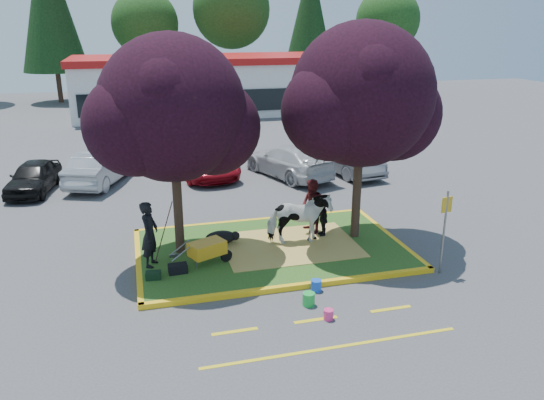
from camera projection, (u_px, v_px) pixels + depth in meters
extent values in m
plane|color=#424244|center=(272.00, 251.00, 16.71)|extent=(90.00, 90.00, 0.00)
cube|color=#234F18|center=(272.00, 249.00, 16.68)|extent=(8.00, 5.00, 0.15)
cube|color=yellow|center=(296.00, 287.00, 14.32)|extent=(8.30, 0.16, 0.15)
cube|color=yellow|center=(253.00, 221.00, 19.05)|extent=(8.30, 0.16, 0.15)
cube|color=yellow|center=(139.00, 264.00, 15.69)|extent=(0.16, 5.30, 0.15)
cube|color=yellow|center=(390.00, 237.00, 17.68)|extent=(0.16, 5.30, 0.15)
cube|color=#C4B150|center=(290.00, 245.00, 16.80)|extent=(4.20, 3.00, 0.01)
cylinder|color=black|center=(177.00, 197.00, 15.78)|extent=(0.28, 0.28, 3.53)
sphere|color=black|center=(172.00, 108.00, 14.94)|extent=(4.20, 4.20, 4.20)
sphere|color=black|center=(212.00, 127.00, 15.61)|extent=(2.86, 2.86, 2.86)
sphere|color=black|center=(135.00, 125.00, 14.53)|extent=(2.86, 2.86, 2.86)
cylinder|color=black|center=(357.00, 182.00, 16.96)|extent=(0.28, 0.28, 3.70)
sphere|color=black|center=(362.00, 95.00, 16.08)|extent=(4.40, 4.40, 4.40)
sphere|color=black|center=(394.00, 114.00, 16.77)|extent=(2.99, 2.99, 2.99)
sphere|color=black|center=(331.00, 111.00, 15.66)|extent=(2.99, 2.99, 2.99)
cube|color=yellow|center=(235.00, 331.00, 12.37)|extent=(1.10, 0.12, 0.01)
cube|color=yellow|center=(316.00, 320.00, 12.86)|extent=(1.10, 0.12, 0.01)
cube|color=yellow|center=(391.00, 309.00, 13.34)|extent=(1.10, 0.12, 0.01)
cube|color=yellow|center=(334.00, 348.00, 11.76)|extent=(6.00, 0.10, 0.01)
cube|color=silver|center=(206.00, 87.00, 42.22)|extent=(20.00, 8.00, 4.00)
cube|color=#A81312|center=(205.00, 59.00, 41.54)|extent=(20.40, 8.40, 0.50)
cube|color=black|center=(214.00, 101.00, 38.70)|extent=(19.00, 0.10, 1.60)
cylinder|color=black|center=(59.00, 80.00, 47.56)|extent=(0.44, 0.44, 3.92)
cone|color=black|center=(49.00, 0.00, 45.42)|extent=(5.60, 5.60, 11.90)
cylinder|color=black|center=(149.00, 81.00, 51.01)|extent=(0.44, 0.44, 3.08)
sphere|color=#143811|center=(145.00, 23.00, 49.34)|extent=(6.16, 6.16, 6.16)
cylinder|color=black|center=(233.00, 77.00, 51.96)|extent=(0.44, 0.44, 3.64)
sphere|color=#143811|center=(231.00, 9.00, 49.98)|extent=(7.28, 7.28, 7.28)
cylinder|color=black|center=(308.00, 75.00, 54.39)|extent=(0.44, 0.44, 3.50)
cone|color=black|center=(310.00, 13.00, 52.48)|extent=(5.00, 5.00, 10.62)
cylinder|color=black|center=(384.00, 76.00, 55.46)|extent=(0.44, 0.44, 3.22)
sphere|color=#143811|center=(388.00, 20.00, 53.71)|extent=(6.44, 6.44, 6.44)
imported|color=silver|center=(299.00, 219.00, 16.69)|extent=(2.05, 1.07, 1.67)
ellipsoid|color=black|center=(220.00, 237.00, 16.86)|extent=(1.04, 0.69, 0.42)
imported|color=black|center=(150.00, 234.00, 15.11)|extent=(0.69, 0.83, 1.94)
imported|color=#4D1618|center=(312.00, 207.00, 17.53)|extent=(0.85, 1.01, 1.84)
imported|color=black|center=(323.00, 219.00, 17.40)|extent=(0.29, 0.68, 1.17)
cylinder|color=black|center=(226.00, 256.00, 15.59)|extent=(0.36, 0.21, 0.37)
cylinder|color=slate|center=(196.00, 264.00, 15.18)|extent=(0.04, 0.04, 0.26)
cylinder|color=slate|center=(195.00, 258.00, 15.59)|extent=(0.04, 0.04, 0.26)
cube|color=orange|center=(207.00, 248.00, 15.36)|extent=(1.17, 0.97, 0.41)
cylinder|color=slate|center=(181.00, 254.00, 14.96)|extent=(0.62, 0.30, 0.34)
cylinder|color=slate|center=(180.00, 247.00, 15.37)|extent=(0.62, 0.30, 0.34)
cube|color=black|center=(178.00, 269.00, 14.90)|extent=(0.54, 0.32, 0.27)
cube|color=black|center=(153.00, 275.00, 14.55)|extent=(0.44, 0.30, 0.22)
cylinder|color=slate|center=(444.00, 233.00, 14.89)|extent=(0.06, 0.06, 2.48)
cube|color=gold|center=(447.00, 205.00, 14.62)|extent=(0.35, 0.09, 0.45)
cylinder|color=green|center=(309.00, 299.00, 13.48)|extent=(0.33, 0.33, 0.34)
cylinder|color=#F0357F|center=(328.00, 315.00, 12.84)|extent=(0.25, 0.25, 0.26)
cylinder|color=blue|center=(316.00, 285.00, 14.21)|extent=(0.34, 0.34, 0.31)
imported|color=black|center=(34.00, 177.00, 22.41)|extent=(2.19, 4.09, 1.32)
imported|color=#999DA1|center=(101.00, 167.00, 23.57)|extent=(3.13, 4.89, 1.52)
imported|color=maroon|center=(203.00, 160.00, 24.92)|extent=(3.13, 5.47, 1.44)
imported|color=silver|center=(289.00, 161.00, 24.66)|extent=(3.66, 5.53, 1.49)
imported|color=slate|center=(346.00, 157.00, 25.24)|extent=(2.36, 4.88, 1.54)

